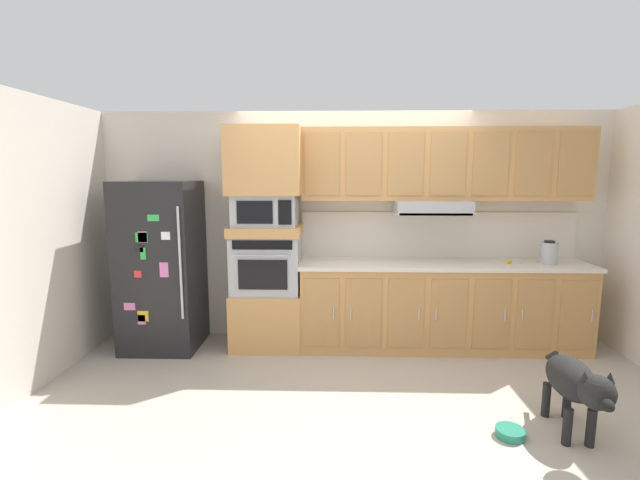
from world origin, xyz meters
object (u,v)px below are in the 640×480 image
object	(u,v)px
built_in_oven	(267,263)
electric_kettle	(549,253)
refrigerator	(162,266)
dog_food_bowl	(510,432)
microwave	(266,210)
screwdriver	(510,262)
dog	(575,383)

from	to	relation	value
built_in_oven	electric_kettle	world-z (taller)	built_in_oven
refrigerator	dog_food_bowl	distance (m)	3.53
microwave	screwdriver	bearing A→B (deg)	-0.90
built_in_oven	refrigerator	bearing A→B (deg)	-176.48
microwave	dog_food_bowl	distance (m)	2.92
dog	dog_food_bowl	distance (m)	0.57
electric_kettle	screwdriver	bearing A→B (deg)	178.87
microwave	dog	bearing A→B (deg)	-34.35
dog	dog_food_bowl	size ratio (longest dim) A/B	4.67
microwave	dog_food_bowl	xyz separation A→B (m)	(1.95, -1.64, -1.43)
electric_kettle	dog	xyz separation A→B (m)	(-0.53, -1.58, -0.63)
refrigerator	screwdriver	size ratio (longest dim) A/B	10.44
built_in_oven	screwdriver	size ratio (longest dim) A/B	4.15
screwdriver	dog_food_bowl	bearing A→B (deg)	-109.73
refrigerator	dog	world-z (taller)	refrigerator
refrigerator	built_in_oven	distance (m)	1.10
built_in_oven	microwave	xyz separation A→B (m)	(0.00, -0.00, 0.56)
screwdriver	electric_kettle	size ratio (longest dim) A/B	0.70
refrigerator	built_in_oven	bearing A→B (deg)	3.52
refrigerator	built_in_oven	world-z (taller)	refrigerator
electric_kettle	built_in_oven	bearing A→B (deg)	179.07
screwdriver	electric_kettle	bearing A→B (deg)	-1.13
built_in_oven	microwave	distance (m)	0.56
built_in_oven	dog	size ratio (longest dim) A/B	0.75
electric_kettle	dog_food_bowl	distance (m)	2.11
electric_kettle	dog_food_bowl	bearing A→B (deg)	-121.08
refrigerator	dog_food_bowl	size ratio (longest dim) A/B	8.80
built_in_oven	dog	world-z (taller)	built_in_oven
built_in_oven	screwdriver	distance (m)	2.52
dog_food_bowl	electric_kettle	bearing A→B (deg)	58.92
refrigerator	electric_kettle	bearing A→B (deg)	0.29
dog	dog_food_bowl	world-z (taller)	dog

